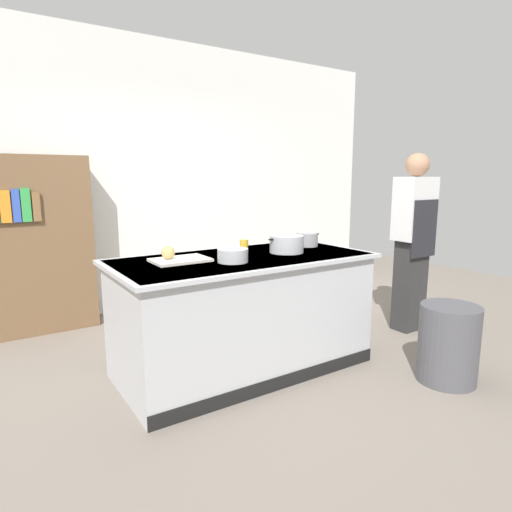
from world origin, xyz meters
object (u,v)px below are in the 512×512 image
Objects in this scene: onion at (168,253)px; bookshelf at (31,246)px; sauce_pan at (307,239)px; mixing_bowl at (233,255)px; stock_pot at (287,244)px; person_chef at (413,238)px; trash_bin at (448,344)px; juice_cup at (244,246)px.

onion is 1.82m from bookshelf.
onion is 1.29m from sauce_pan.
stock_pot is at bearing 10.98° from mixing_bowl.
stock_pot is 1.35× the size of sauce_pan.
mixing_bowl is at bearing -60.69° from bookshelf.
sauce_pan is at bearing 72.40° from person_chef.
juice_cup is at bearing 130.18° from trash_bin.
person_chef reaches higher than bookshelf.
sauce_pan reaches higher than trash_bin.
person_chef is (0.70, 0.89, 0.62)m from trash_bin.
mixing_bowl is 1.72m from trash_bin.
mixing_bowl is at bearing -163.69° from sauce_pan.
juice_cup is (0.68, 0.07, -0.02)m from onion.
sauce_pan is 1.39m from trash_bin.
trash_bin is at bearing -70.57° from sauce_pan.
sauce_pan is at bearing 16.31° from mixing_bowl.
mixing_bowl is 2.02m from person_chef.
sauce_pan is 1.14m from person_chef.
stock_pot reaches higher than onion.
mixing_bowl is 0.13× the size of person_chef.
stock_pot is at bearing -47.90° from bookshelf.
onion is 2.16m from trash_bin.
stock_pot reaches higher than juice_cup.
sauce_pan is at bearing 24.37° from stock_pot.
mixing_bowl is at bearing -169.02° from stock_pot.
stock_pot is at bearing -38.87° from juice_cup.
sauce_pan is 2.51× the size of juice_cup.
onion reaches higher than trash_bin.
stock_pot is at bearing 81.61° from person_chef.
mixing_bowl is 0.38× the size of trash_bin.
sauce_pan is 0.62m from juice_cup.
onion is 0.44× the size of mixing_bowl.
bookshelf is at bearing 130.45° from trash_bin.
person_chef reaches higher than onion.
stock_pot is 1.46m from person_chef.
sauce_pan is at bearing 109.43° from trash_bin.
onion is at bearing -179.63° from sauce_pan.
bookshelf is (-2.00, 1.67, -0.11)m from sauce_pan.
onion is 0.28× the size of stock_pot.
sauce_pan is (0.35, 0.16, -0.01)m from stock_pot.
person_chef is 3.66m from bookshelf.
juice_cup is at bearing 47.73° from mixing_bowl.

